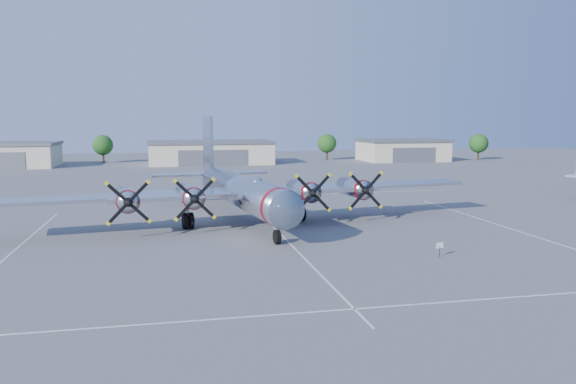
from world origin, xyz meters
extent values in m
plane|color=#5E5E60|center=(0.00, 0.00, 0.00)|extent=(260.00, 260.00, 0.00)
cube|color=silver|center=(-22.00, -5.00, 0.01)|extent=(0.15, 40.00, 0.01)
cube|color=silver|center=(0.00, -5.00, 0.01)|extent=(0.15, 40.00, 0.01)
cube|color=silver|center=(22.00, -5.00, 0.01)|extent=(0.15, 40.00, 0.01)
cube|color=silver|center=(0.00, -22.00, 0.01)|extent=(60.00, 0.15, 0.01)
cube|color=silver|center=(0.00, 25.00, 0.01)|extent=(60.00, 0.15, 0.01)
cube|color=beige|center=(-45.00, 82.00, 2.40)|extent=(22.00, 14.00, 4.80)
cube|color=slate|center=(-45.00, 82.00, 5.10)|extent=(22.60, 14.60, 0.60)
cube|color=beige|center=(0.00, 82.00, 2.40)|extent=(28.00, 14.00, 4.80)
cube|color=slate|center=(0.00, 82.00, 5.10)|extent=(28.60, 14.60, 0.60)
cube|color=slate|center=(0.00, 74.95, 1.80)|extent=(15.40, 0.20, 3.60)
cube|color=beige|center=(48.00, 82.00, 2.40)|extent=(20.00, 14.00, 4.80)
cube|color=slate|center=(48.00, 82.00, 5.10)|extent=(20.60, 14.60, 0.60)
cube|color=slate|center=(48.00, 74.95, 1.80)|extent=(11.00, 0.20, 3.60)
cylinder|color=#382619|center=(-25.00, 90.00, 1.40)|extent=(0.50, 0.50, 2.80)
sphere|color=#1C4914|center=(-25.00, 90.00, 4.24)|extent=(4.80, 4.80, 4.80)
cylinder|color=#382619|center=(30.00, 88.00, 1.40)|extent=(0.50, 0.50, 2.80)
sphere|color=#1C4914|center=(30.00, 88.00, 4.24)|extent=(4.80, 4.80, 4.80)
cylinder|color=#382619|center=(68.00, 80.00, 1.40)|extent=(0.50, 0.50, 2.80)
sphere|color=#1C4914|center=(68.00, 80.00, 4.24)|extent=(4.80, 4.80, 4.80)
cylinder|color=black|center=(10.15, -12.11, 0.42)|extent=(0.06, 0.06, 0.85)
cube|color=white|center=(10.15, -12.11, 0.90)|extent=(0.58, 0.12, 0.42)
camera|label=1|loc=(-9.82, -50.38, 10.39)|focal=35.00mm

